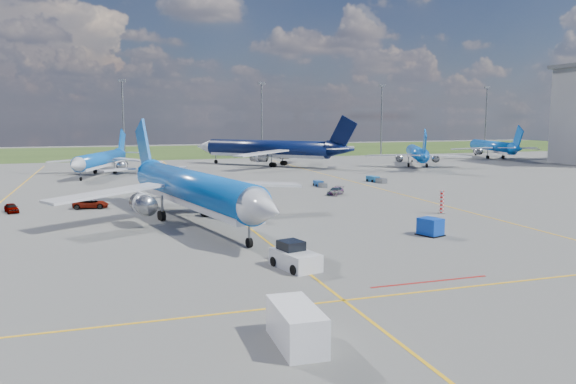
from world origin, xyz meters
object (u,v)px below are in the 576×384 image
object	(u,v)px
main_airliner	(193,222)
service_van	(296,326)
warning_post	(442,202)
bg_jet_n	(267,166)
uld_container	(430,227)
bg_jet_nnw	(102,175)
pushback_tug	(294,257)
baggage_tug_w	(320,184)
bg_jet_ne	(417,166)
baggage_tug_c	(175,181)
service_car_b	(91,204)
service_car_c	(336,191)
bg_jet_ene	(492,158)
service_car_a	(11,208)
baggage_tug_e	(376,180)

from	to	relation	value
main_airliner	service_van	world-z (taller)	main_airliner
warning_post	service_van	bearing A→B (deg)	-132.75
bg_jet_n	uld_container	world-z (taller)	bg_jet_n
bg_jet_nnw	bg_jet_n	distance (m)	41.27
bg_jet_n	service_van	xyz separation A→B (m)	(-29.46, -108.94, 1.09)
bg_jet_n	pushback_tug	xyz separation A→B (m)	(-24.49, -93.92, 0.89)
bg_jet_nnw	baggage_tug_w	xyz separation A→B (m)	(37.31, -33.83, 0.45)
bg_jet_ne	baggage_tug_c	distance (m)	65.01
pushback_tug	uld_container	xyz separation A→B (m)	(17.73, 7.70, 0.03)
service_car_b	service_car_c	distance (m)	37.07
main_airliner	warning_post	bearing A→B (deg)	-19.23
main_airliner	baggage_tug_w	bearing A→B (deg)	33.11
bg_jet_nnw	bg_jet_ene	world-z (taller)	bg_jet_ene
bg_jet_ne	baggage_tug_c	world-z (taller)	bg_jet_ne
service_car_b	baggage_tug_w	world-z (taller)	service_car_b
bg_jet_ne	service_van	xyz separation A→B (m)	(-64.93, -96.20, 1.09)
bg_jet_n	baggage_tug_c	bearing A→B (deg)	4.34
bg_jet_nnw	service_car_c	distance (m)	57.18
bg_jet_ene	service_car_a	world-z (taller)	bg_jet_ene
service_car_a	service_car_b	world-z (taller)	service_car_b
bg_jet_ne	service_van	world-z (taller)	bg_jet_ne
bg_jet_ene	service_car_c	world-z (taller)	bg_jet_ene
main_airliner	bg_jet_ne	bearing A→B (deg)	29.46
bg_jet_ene	main_airliner	bearing A→B (deg)	51.38
uld_container	baggage_tug_c	bearing A→B (deg)	90.06
bg_jet_nnw	service_car_a	distance (m)	48.20
bg_jet_ne	service_car_c	size ratio (longest dim) A/B	8.53
bg_jet_n	uld_container	distance (m)	86.49
bg_jet_ne	uld_container	bearing A→B (deg)	85.09
warning_post	baggage_tug_e	bearing A→B (deg)	77.12
bg_jet_ne	bg_jet_ene	xyz separation A→B (m)	(36.19, 17.46, 0.00)
pushback_tug	service_car_a	distance (m)	45.56
bg_jet_ne	service_car_a	bearing A→B (deg)	52.01
bg_jet_nnw	service_car_c	xyz separation A→B (m)	(35.83, -44.56, 0.61)
service_car_c	baggage_tug_w	world-z (taller)	service_car_c
service_van	service_car_b	world-z (taller)	service_van
bg_jet_ene	service_car_c	distance (m)	96.26
bg_jet_ene	uld_container	distance (m)	120.09
service_car_c	pushback_tug	bearing A→B (deg)	-74.20
warning_post	baggage_tug_e	size ratio (longest dim) A/B	0.60
bg_jet_ene	service_car_b	xyz separation A→B (m)	(-112.89, -61.32, 0.65)
bg_jet_ene	baggage_tug_e	world-z (taller)	bg_jet_ene
main_airliner	pushback_tug	bearing A→B (deg)	-90.01
main_airliner	service_van	bearing A→B (deg)	-102.37
service_van	baggage_tug_w	distance (m)	70.42
bg_jet_n	service_car_a	bearing A→B (deg)	3.21
warning_post	baggage_tug_e	distance (m)	34.88
service_car_a	bg_jet_ne	bearing A→B (deg)	9.84
bg_jet_ene	baggage_tug_c	distance (m)	104.86
service_van	bg_jet_nnw	bearing A→B (deg)	97.95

